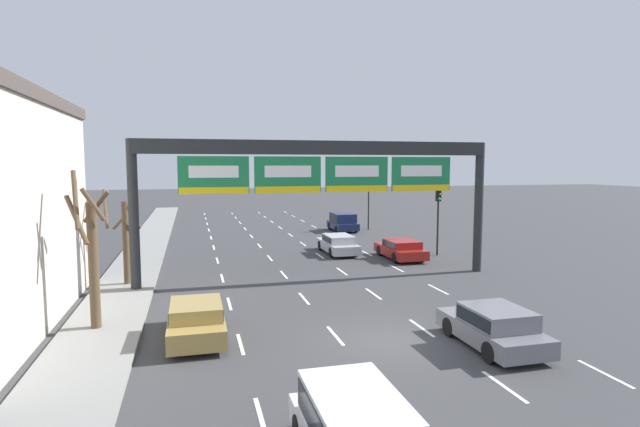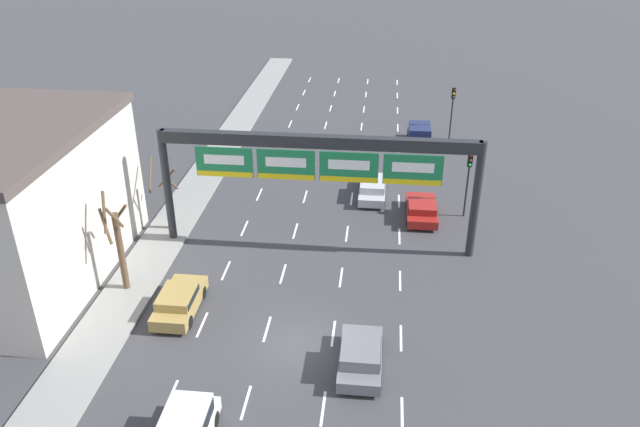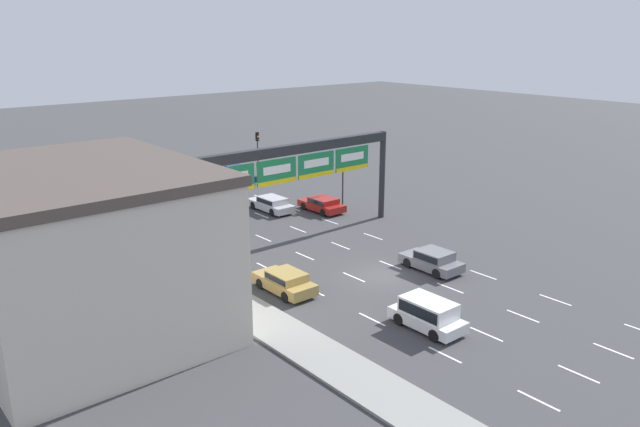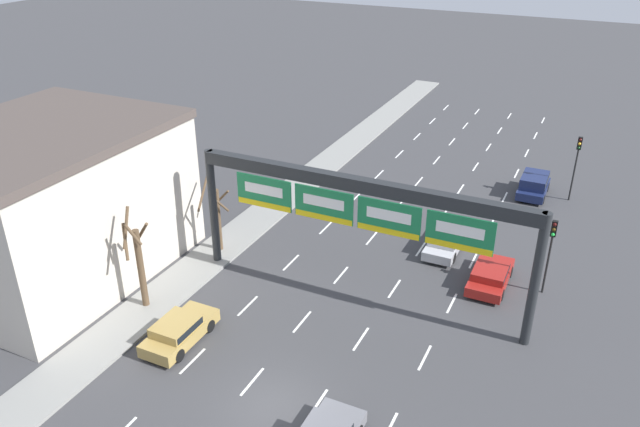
# 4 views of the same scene
# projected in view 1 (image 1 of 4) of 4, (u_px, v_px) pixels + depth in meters

# --- Properties ---
(ground_plane) EXTENTS (220.00, 220.00, 0.00)m
(ground_plane) POSITION_uv_depth(u_px,v_px,m) (390.00, 341.00, 16.92)
(ground_plane) COLOR #3D3D3F
(sidewalk_left) EXTENTS (2.80, 110.00, 0.15)m
(sidewalk_left) POSITION_uv_depth(u_px,v_px,m) (81.00, 368.00, 14.51)
(sidewalk_left) COLOR gray
(sidewalk_left) RESTS_ON ground_plane
(lane_dashes) EXTENTS (10.02, 67.00, 0.01)m
(lane_dashes) POSITION_uv_depth(u_px,v_px,m) (303.00, 264.00, 29.93)
(lane_dashes) COLOR white
(lane_dashes) RESTS_ON ground_plane
(sign_gantry) EXTENTS (18.58, 0.70, 7.17)m
(sign_gantry) POSITION_uv_depth(u_px,v_px,m) (322.00, 168.00, 25.20)
(sign_gantry) COLOR #232628
(sign_gantry) RESTS_ON ground_plane
(car_silver) EXTENTS (1.85, 4.71, 1.27)m
(car_silver) POSITION_uv_depth(u_px,v_px,m) (338.00, 243.00, 33.55)
(car_silver) COLOR #B7B7BC
(car_silver) RESTS_ON ground_plane
(car_red) EXTENTS (1.99, 4.34, 1.22)m
(car_red) POSITION_uv_depth(u_px,v_px,m) (401.00, 248.00, 31.63)
(car_red) COLOR maroon
(car_red) RESTS_ON ground_plane
(car_grey) EXTENTS (1.95, 4.10, 1.36)m
(car_grey) POSITION_uv_depth(u_px,v_px,m) (494.00, 326.00, 16.31)
(car_grey) COLOR slate
(car_grey) RESTS_ON ground_plane
(car_gold) EXTENTS (1.89, 4.24, 1.32)m
(car_gold) POSITION_uv_depth(u_px,v_px,m) (196.00, 318.00, 17.12)
(car_gold) COLOR #A88947
(car_gold) RESTS_ON ground_plane
(suv_navy) EXTENTS (1.97, 3.92, 1.61)m
(suv_navy) POSITION_uv_depth(u_px,v_px,m) (343.00, 221.00, 44.79)
(suv_navy) COLOR #19234C
(suv_navy) RESTS_ON ground_plane
(traffic_light_near_gantry) EXTENTS (0.30, 0.35, 4.48)m
(traffic_light_near_gantry) POSITION_uv_depth(u_px,v_px,m) (438.00, 207.00, 32.60)
(traffic_light_near_gantry) COLOR black
(traffic_light_near_gantry) RESTS_ON ground_plane
(traffic_light_mid_block) EXTENTS (0.30, 0.35, 4.85)m
(traffic_light_mid_block) POSITION_uv_depth(u_px,v_px,m) (369.00, 192.00, 45.43)
(traffic_light_mid_block) COLOR black
(traffic_light_mid_block) RESTS_ON ground_plane
(tree_bare_closest) EXTENTS (1.83, 1.80, 4.63)m
(tree_bare_closest) POSITION_uv_depth(u_px,v_px,m) (124.00, 236.00, 24.26)
(tree_bare_closest) COLOR brown
(tree_bare_closest) RESTS_ON sidewalk_left
(tree_bare_second) EXTENTS (1.49, 1.50, 5.64)m
(tree_bare_second) POSITION_uv_depth(u_px,v_px,m) (91.00, 252.00, 17.61)
(tree_bare_second) COLOR brown
(tree_bare_second) RESTS_ON sidewalk_left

